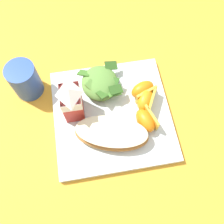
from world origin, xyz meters
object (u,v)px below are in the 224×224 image
cheesy_pizza_bread (112,133)px  drinking_blue_cup (25,80)px  orange_wedge_middle (146,100)px  milk_carton (71,100)px  white_plate (112,115)px  green_salad_pile (100,83)px  orange_wedge_front (146,120)px  orange_wedge_rear (143,90)px

cheesy_pizza_bread → drinking_blue_cup: size_ratio=2.02×
orange_wedge_middle → milk_carton: bearing=87.2°
white_plate → milk_carton: size_ratio=2.55×
milk_carton → orange_wedge_middle: milk_carton is taller
cheesy_pizza_bread → green_salad_pile: green_salad_pile is taller
cheesy_pizza_bread → milk_carton: (0.08, 0.08, 0.04)m
orange_wedge_middle → orange_wedge_front: bearing=168.0°
orange_wedge_middle → orange_wedge_rear: 0.03m
milk_carton → orange_wedge_front: size_ratio=1.61×
milk_carton → white_plate: bearing=-104.3°
white_plate → cheesy_pizza_bread: bearing=169.4°
green_salad_pile → orange_wedge_rear: 0.11m
orange_wedge_front → drinking_blue_cup: 0.31m
milk_carton → orange_wedge_rear: bearing=-83.8°
milk_carton → drinking_blue_cup: (0.09, 0.11, -0.03)m
orange_wedge_rear → drinking_blue_cup: size_ratio=0.75×
milk_carton → drinking_blue_cup: milk_carton is taller
orange_wedge_front → drinking_blue_cup: size_ratio=0.74×
drinking_blue_cup → orange_wedge_middle: bearing=-109.0°
green_salad_pile → orange_wedge_rear: size_ratio=1.55×
white_plate → orange_wedge_middle: 0.09m
orange_wedge_rear → white_plate: bearing=116.1°
white_plate → cheesy_pizza_bread: cheesy_pizza_bread is taller
green_salad_pile → orange_wedge_front: bearing=-142.0°
orange_wedge_front → drinking_blue_cup: (0.15, 0.27, 0.01)m
orange_wedge_middle → drinking_blue_cup: size_ratio=0.76×
milk_carton → orange_wedge_rear: size_ratio=1.60×
milk_carton → orange_wedge_front: milk_carton is taller
orange_wedge_front → orange_wedge_middle: same height
orange_wedge_rear → orange_wedge_middle: bearing=-178.7°
orange_wedge_middle → orange_wedge_rear: (0.03, 0.00, 0.00)m
cheesy_pizza_bread → orange_wedge_rear: bearing=-44.2°
white_plate → orange_wedge_front: orange_wedge_front is taller
cheesy_pizza_bread → orange_wedge_front: bearing=-78.0°
orange_wedge_front → green_salad_pile: bearing=38.0°
white_plate → orange_wedge_middle: (0.01, -0.08, 0.03)m
white_plate → milk_carton: milk_carton is taller
milk_carton → drinking_blue_cup: bearing=51.1°
cheesy_pizza_bread → drinking_blue_cup: drinking_blue_cup is taller
cheesy_pizza_bread → drinking_blue_cup: (0.17, 0.19, 0.01)m
green_salad_pile → milk_carton: (-0.06, 0.07, 0.04)m
green_salad_pile → orange_wedge_rear: bearing=-109.9°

